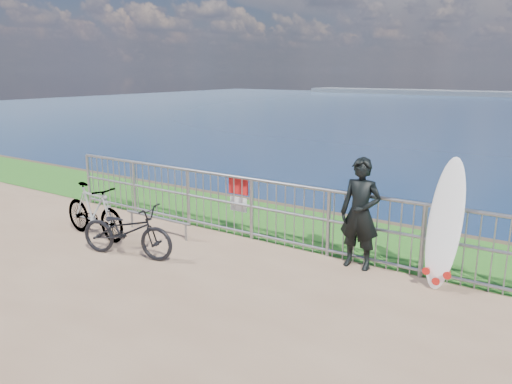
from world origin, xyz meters
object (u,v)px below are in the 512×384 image
Objects in this scene: surfer at (360,214)px; bicycle_far at (94,211)px; bicycle_near at (127,231)px; surfboard at (444,229)px.

bicycle_far is at bearing -163.74° from surfer.
bicycle_far reaches higher than bicycle_near.
surfer reaches higher than bicycle_far.
surfer is at bearing -69.63° from bicycle_far.
surfer is 1.23m from surfboard.
surfboard reaches higher than bicycle_near.
surfer is at bearing -76.73° from bicycle_near.
surfer is 1.04× the size of bicycle_far.
surfboard is (1.23, -0.01, -0.01)m from surfer.
surfer is at bearing 179.42° from surfboard.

